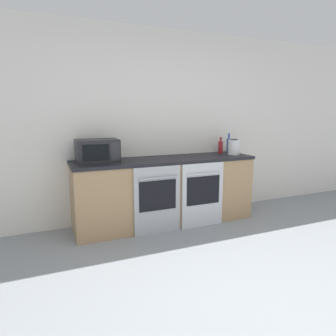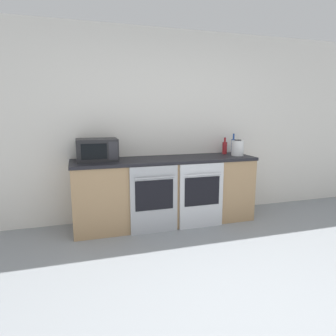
{
  "view_description": "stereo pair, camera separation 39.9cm",
  "coord_description": "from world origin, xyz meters",
  "px_view_note": "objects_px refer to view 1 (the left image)",
  "views": [
    {
      "loc": [
        -1.49,
        -1.44,
        1.48
      ],
      "look_at": [
        0.04,
        2.18,
        0.76
      ],
      "focal_mm": 32.0,
      "sensor_mm": 36.0,
      "label": 1
    },
    {
      "loc": [
        -1.11,
        -1.58,
        1.48
      ],
      "look_at": [
        0.04,
        2.18,
        0.76
      ],
      "focal_mm": 32.0,
      "sensor_mm": 36.0,
      "label": 2
    }
  ],
  "objects_px": {
    "oven_left": "(157,200)",
    "bottle_red": "(221,147)",
    "bottle_blue": "(229,145)",
    "microwave": "(97,151)",
    "oven_right": "(203,195)",
    "kettle": "(234,147)"
  },
  "relations": [
    {
      "from": "microwave",
      "to": "bottle_red",
      "type": "bearing_deg",
      "value": 2.76
    },
    {
      "from": "bottle_blue",
      "to": "bottle_red",
      "type": "distance_m",
      "value": 0.14
    },
    {
      "from": "bottle_blue",
      "to": "microwave",
      "type": "bearing_deg",
      "value": -177.76
    },
    {
      "from": "oven_left",
      "to": "oven_right",
      "type": "bearing_deg",
      "value": 0.0
    },
    {
      "from": "microwave",
      "to": "bottle_blue",
      "type": "distance_m",
      "value": 1.96
    },
    {
      "from": "oven_left",
      "to": "oven_right",
      "type": "relative_size",
      "value": 1.0
    },
    {
      "from": "microwave",
      "to": "bottle_red",
      "type": "distance_m",
      "value": 1.83
    },
    {
      "from": "oven_right",
      "to": "microwave",
      "type": "height_order",
      "value": "microwave"
    },
    {
      "from": "bottle_red",
      "to": "kettle",
      "type": "height_order",
      "value": "bottle_red"
    },
    {
      "from": "bottle_blue",
      "to": "kettle",
      "type": "relative_size",
      "value": 1.32
    },
    {
      "from": "microwave",
      "to": "bottle_red",
      "type": "height_order",
      "value": "microwave"
    },
    {
      "from": "microwave",
      "to": "bottle_blue",
      "type": "xyz_separation_m",
      "value": [
        1.96,
        0.08,
        -0.02
      ]
    },
    {
      "from": "oven_right",
      "to": "oven_left",
      "type": "bearing_deg",
      "value": 180.0
    },
    {
      "from": "oven_left",
      "to": "kettle",
      "type": "height_order",
      "value": "kettle"
    },
    {
      "from": "oven_right",
      "to": "microwave",
      "type": "relative_size",
      "value": 1.68
    },
    {
      "from": "microwave",
      "to": "kettle",
      "type": "distance_m",
      "value": 1.93
    },
    {
      "from": "oven_right",
      "to": "bottle_red",
      "type": "xyz_separation_m",
      "value": [
        0.56,
        0.48,
        0.55
      ]
    },
    {
      "from": "microwave",
      "to": "bottle_blue",
      "type": "height_order",
      "value": "bottle_blue"
    },
    {
      "from": "microwave",
      "to": "bottle_red",
      "type": "relative_size",
      "value": 2.1
    },
    {
      "from": "oven_left",
      "to": "bottle_red",
      "type": "height_order",
      "value": "bottle_red"
    },
    {
      "from": "microwave",
      "to": "oven_right",
      "type": "bearing_deg",
      "value": -17.12
    },
    {
      "from": "oven_left",
      "to": "kettle",
      "type": "bearing_deg",
      "value": 12.15
    }
  ]
}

